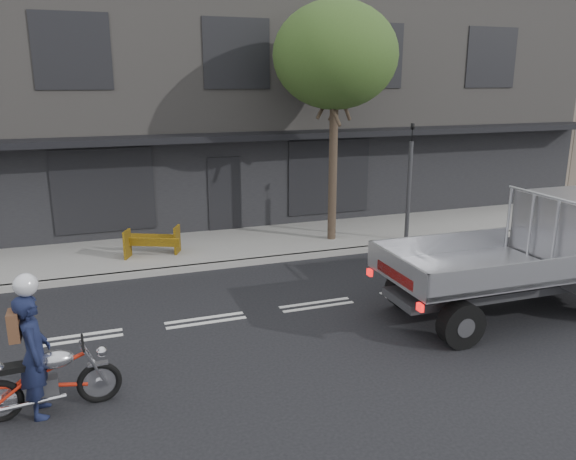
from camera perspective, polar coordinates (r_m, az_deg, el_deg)
The scene contains 10 objects.
ground at distance 12.11m, azimuth 2.92°, elevation -7.62°, with size 80.00×80.00×0.00m, color black.
sidewalk at distance 16.28m, azimuth -3.39°, elevation -1.37°, with size 32.00×3.20×0.15m, color gray.
kerb at distance 14.82m, azimuth -1.65°, elevation -3.01°, with size 32.00×0.20×0.15m, color gray.
building_main at distance 22.06m, azimuth -8.50°, elevation 13.13°, with size 26.00×10.00×8.00m, color slate.
street_tree at distance 15.93m, azimuth 4.82°, elevation 17.18°, with size 3.40×3.40×6.74m.
traffic_light_pole at distance 16.38m, azimuth 12.18°, elevation 4.09°, with size 0.12×0.12×3.50m.
motorcycle at distance 8.98m, azimuth -23.09°, elevation -13.69°, with size 1.99×0.58×1.02m.
rider at distance 8.82m, azimuth -24.34°, elevation -11.54°, with size 0.66×0.44×1.82m, color #141A37.
flatbed_ute at distance 12.89m, azimuth 26.07°, elevation -1.15°, with size 5.36×2.29×2.47m.
construction_barrier at distance 15.04m, azimuth -13.51°, elevation -1.31°, with size 1.39×0.55×0.78m, color orange, non-canonical shape.
Camera 1 is at (-4.32, -10.32, 4.65)m, focal length 35.00 mm.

